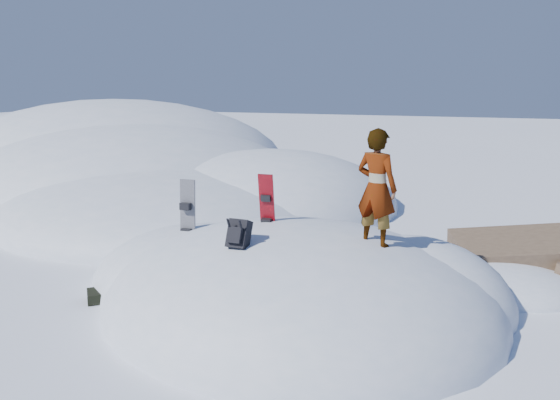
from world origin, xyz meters
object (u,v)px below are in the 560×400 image
(snowboard_red, at_px, (267,212))
(snowboard_dark, at_px, (187,222))
(backpack, at_px, (238,234))
(person, at_px, (377,188))

(snowboard_red, bearing_deg, snowboard_dark, 169.69)
(backpack, xyz_separation_m, person, (1.93, 0.99, 0.68))
(snowboard_red, height_order, snowboard_dark, snowboard_red)
(snowboard_red, relative_size, snowboard_dark, 0.85)
(snowboard_dark, bearing_deg, person, -9.17)
(snowboard_dark, height_order, backpack, snowboard_dark)
(backpack, height_order, person, person)
(snowboard_red, xyz_separation_m, person, (1.99, -0.30, 0.62))
(snowboard_dark, bearing_deg, backpack, -41.06)
(snowboard_dark, height_order, person, person)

